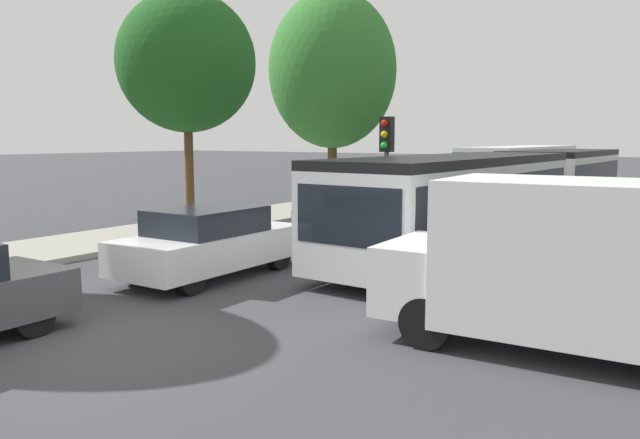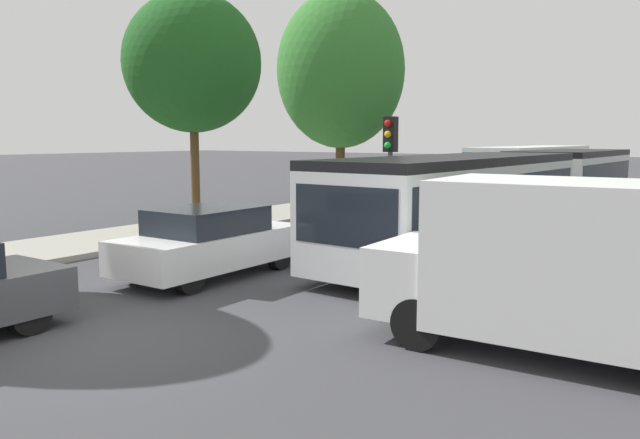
{
  "view_description": "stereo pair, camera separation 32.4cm",
  "coord_description": "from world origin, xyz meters",
  "px_view_note": "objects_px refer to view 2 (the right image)",
  "views": [
    {
      "loc": [
        7.26,
        -5.28,
        2.85
      ],
      "look_at": [
        0.2,
        5.21,
        1.2
      ],
      "focal_mm": 35.0,
      "sensor_mm": 36.0,
      "label": 1
    },
    {
      "loc": [
        7.53,
        -5.1,
        2.85
      ],
      "look_at": [
        0.2,
        5.21,
        1.2
      ],
      "focal_mm": 35.0,
      "sensor_mm": 36.0,
      "label": 2
    }
  ],
  "objects_px": {
    "queued_car_silver": "(361,213)",
    "white_van": "(579,264)",
    "queued_car_white": "(210,241)",
    "articulated_bus": "(514,190)",
    "tree_left_far": "(338,74)",
    "city_bus_rear": "(533,167)",
    "traffic_light": "(390,152)",
    "tree_left_mid": "(192,63)"
  },
  "relations": [
    {
      "from": "queued_car_silver",
      "to": "white_van",
      "type": "distance_m",
      "value": 10.17
    },
    {
      "from": "queued_car_white",
      "to": "queued_car_silver",
      "type": "height_order",
      "value": "queued_car_white"
    },
    {
      "from": "articulated_bus",
      "to": "tree_left_far",
      "type": "relative_size",
      "value": 1.91
    },
    {
      "from": "city_bus_rear",
      "to": "traffic_light",
      "type": "relative_size",
      "value": 3.36
    },
    {
      "from": "articulated_bus",
      "to": "traffic_light",
      "type": "relative_size",
      "value": 4.87
    },
    {
      "from": "queued_car_white",
      "to": "white_van",
      "type": "distance_m",
      "value": 7.41
    },
    {
      "from": "white_van",
      "to": "queued_car_white",
      "type": "bearing_deg",
      "value": -8.31
    },
    {
      "from": "city_bus_rear",
      "to": "tree_left_far",
      "type": "distance_m",
      "value": 12.01
    },
    {
      "from": "traffic_light",
      "to": "articulated_bus",
      "type": "bearing_deg",
      "value": 142.38
    },
    {
      "from": "traffic_light",
      "to": "tree_left_far",
      "type": "bearing_deg",
      "value": -138.87
    },
    {
      "from": "articulated_bus",
      "to": "tree_left_mid",
      "type": "distance_m",
      "value": 9.98
    },
    {
      "from": "city_bus_rear",
      "to": "tree_left_far",
      "type": "xyz_separation_m",
      "value": [
        -4.76,
        -10.29,
        3.97
      ]
    },
    {
      "from": "articulated_bus",
      "to": "tree_left_far",
      "type": "xyz_separation_m",
      "value": [
        -8.53,
        3.94,
        3.97
      ]
    },
    {
      "from": "queued_car_white",
      "to": "queued_car_silver",
      "type": "xyz_separation_m",
      "value": [
        -0.15,
        6.18,
        -0.01
      ]
    },
    {
      "from": "articulated_bus",
      "to": "traffic_light",
      "type": "bearing_deg",
      "value": -34.66
    },
    {
      "from": "queued_car_white",
      "to": "queued_car_silver",
      "type": "distance_m",
      "value": 6.18
    },
    {
      "from": "city_bus_rear",
      "to": "traffic_light",
      "type": "height_order",
      "value": "traffic_light"
    },
    {
      "from": "tree_left_far",
      "to": "white_van",
      "type": "bearing_deg",
      "value": -46.08
    },
    {
      "from": "traffic_light",
      "to": "queued_car_silver",
      "type": "bearing_deg",
      "value": -125.99
    },
    {
      "from": "queued_car_white",
      "to": "tree_left_mid",
      "type": "height_order",
      "value": "tree_left_mid"
    },
    {
      "from": "city_bus_rear",
      "to": "traffic_light",
      "type": "bearing_deg",
      "value": -173.79
    },
    {
      "from": "articulated_bus",
      "to": "city_bus_rear",
      "type": "bearing_deg",
      "value": -163.05
    },
    {
      "from": "traffic_light",
      "to": "white_van",
      "type": "bearing_deg",
      "value": 45.28
    },
    {
      "from": "queued_car_silver",
      "to": "traffic_light",
      "type": "relative_size",
      "value": 1.21
    },
    {
      "from": "articulated_bus",
      "to": "city_bus_rear",
      "type": "xyz_separation_m",
      "value": [
        -3.76,
        14.23,
        0.0
      ]
    },
    {
      "from": "articulated_bus",
      "to": "city_bus_rear",
      "type": "relative_size",
      "value": 1.45
    },
    {
      "from": "city_bus_rear",
      "to": "queued_car_white",
      "type": "distance_m",
      "value": 22.39
    },
    {
      "from": "queued_car_silver",
      "to": "tree_left_far",
      "type": "relative_size",
      "value": 0.48
    },
    {
      "from": "city_bus_rear",
      "to": "white_van",
      "type": "relative_size",
      "value": 2.24
    },
    {
      "from": "tree_left_far",
      "to": "articulated_bus",
      "type": "bearing_deg",
      "value": -24.83
    },
    {
      "from": "white_van",
      "to": "tree_left_far",
      "type": "height_order",
      "value": "tree_left_far"
    },
    {
      "from": "articulated_bus",
      "to": "queued_car_white",
      "type": "relative_size",
      "value": 3.96
    },
    {
      "from": "queued_car_silver",
      "to": "tree_left_mid",
      "type": "relative_size",
      "value": 0.58
    },
    {
      "from": "white_van",
      "to": "tree_left_mid",
      "type": "relative_size",
      "value": 0.72
    },
    {
      "from": "queued_car_silver",
      "to": "traffic_light",
      "type": "bearing_deg",
      "value": -125.81
    },
    {
      "from": "tree_left_mid",
      "to": "traffic_light",
      "type": "bearing_deg",
      "value": 9.32
    },
    {
      "from": "traffic_light",
      "to": "tree_left_mid",
      "type": "bearing_deg",
      "value": -81.51
    },
    {
      "from": "tree_left_mid",
      "to": "queued_car_white",
      "type": "bearing_deg",
      "value": -40.82
    },
    {
      "from": "tree_left_far",
      "to": "queued_car_white",
      "type": "bearing_deg",
      "value": -67.88
    },
    {
      "from": "queued_car_silver",
      "to": "traffic_light",
      "type": "xyz_separation_m",
      "value": [
        1.5,
        -1.06,
        1.78
      ]
    },
    {
      "from": "white_van",
      "to": "articulated_bus",
      "type": "bearing_deg",
      "value": -70.15
    },
    {
      "from": "queued_car_silver",
      "to": "tree_left_mid",
      "type": "height_order",
      "value": "tree_left_mid"
    }
  ]
}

